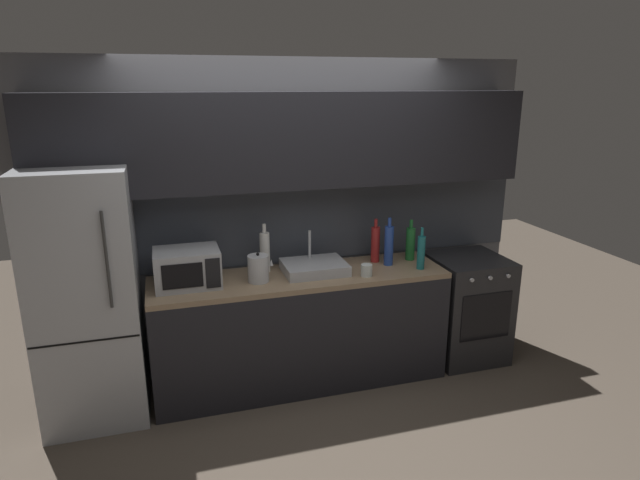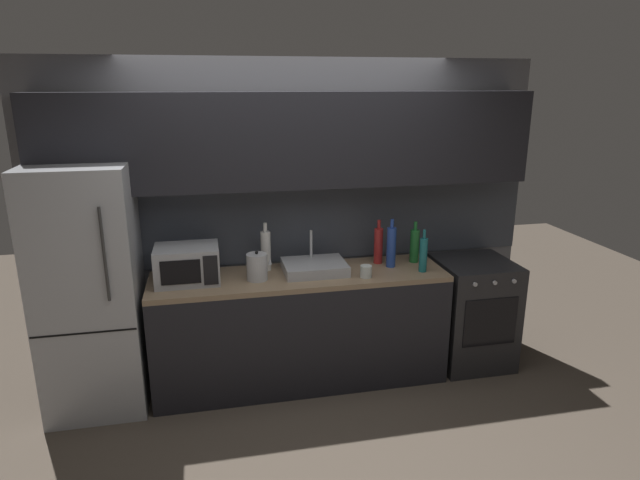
% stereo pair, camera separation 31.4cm
% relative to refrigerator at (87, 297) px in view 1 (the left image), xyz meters
% --- Properties ---
extents(ground_plane, '(10.00, 10.00, 0.00)m').
position_rel_refrigerator_xyz_m(ground_plane, '(1.51, -0.90, -0.90)').
color(ground_plane, '#4C4238').
extents(back_wall, '(4.00, 0.44, 2.50)m').
position_rel_refrigerator_xyz_m(back_wall, '(1.51, 0.30, 0.65)').
color(back_wall, slate).
rests_on(back_wall, ground).
extents(counter_run, '(2.26, 0.60, 0.90)m').
position_rel_refrigerator_xyz_m(counter_run, '(1.51, 0.00, -0.45)').
color(counter_run, black).
rests_on(counter_run, ground).
extents(refrigerator, '(0.68, 0.69, 1.79)m').
position_rel_refrigerator_xyz_m(refrigerator, '(0.00, 0.00, 0.00)').
color(refrigerator, '#ADAFB5').
rests_on(refrigerator, ground).
extents(oven_range, '(0.60, 0.62, 0.90)m').
position_rel_refrigerator_xyz_m(oven_range, '(2.98, -0.00, -0.45)').
color(oven_range, '#232326').
rests_on(oven_range, ground).
extents(microwave, '(0.46, 0.35, 0.27)m').
position_rel_refrigerator_xyz_m(microwave, '(0.68, 0.02, 0.14)').
color(microwave, '#A8AAAF').
rests_on(microwave, counter_run).
extents(sink_basin, '(0.48, 0.38, 0.30)m').
position_rel_refrigerator_xyz_m(sink_basin, '(1.63, 0.03, 0.04)').
color(sink_basin, '#ADAFB5').
rests_on(sink_basin, counter_run).
extents(kettle, '(0.19, 0.15, 0.22)m').
position_rel_refrigerator_xyz_m(kettle, '(1.18, -0.05, 0.10)').
color(kettle, '#B7BABF').
rests_on(kettle, counter_run).
extents(wine_bottle_red, '(0.07, 0.07, 0.36)m').
position_rel_refrigerator_xyz_m(wine_bottle_red, '(2.18, 0.14, 0.15)').
color(wine_bottle_red, '#A82323').
rests_on(wine_bottle_red, counter_run).
extents(wine_bottle_green, '(0.07, 0.07, 0.34)m').
position_rel_refrigerator_xyz_m(wine_bottle_green, '(2.48, 0.10, 0.14)').
color(wine_bottle_green, '#1E6B2D').
rests_on(wine_bottle_green, counter_run).
extents(wine_bottle_white, '(0.08, 0.08, 0.38)m').
position_rel_refrigerator_xyz_m(wine_bottle_white, '(1.27, 0.16, 0.16)').
color(wine_bottle_white, silver).
rests_on(wine_bottle_white, counter_run).
extents(wine_bottle_blue, '(0.07, 0.07, 0.39)m').
position_rel_refrigerator_xyz_m(wine_bottle_blue, '(2.25, 0.03, 0.17)').
color(wine_bottle_blue, '#234299').
rests_on(wine_bottle_blue, counter_run).
extents(wine_bottle_teal, '(0.06, 0.06, 0.33)m').
position_rel_refrigerator_xyz_m(wine_bottle_teal, '(2.46, -0.13, 0.14)').
color(wine_bottle_teal, '#19666B').
rests_on(wine_bottle_teal, counter_run).
extents(mug_clear, '(0.09, 0.09, 0.09)m').
position_rel_refrigerator_xyz_m(mug_clear, '(1.99, -0.17, 0.05)').
color(mug_clear, silver).
rests_on(mug_clear, counter_run).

